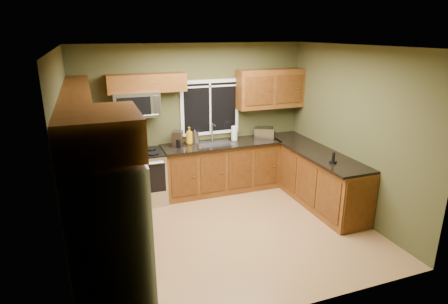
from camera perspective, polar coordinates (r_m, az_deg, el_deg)
floor at (r=5.80m, az=0.74°, el=-11.94°), size 4.20×4.20×0.00m
ceiling at (r=5.04m, az=0.87°, el=15.76°), size 4.20×4.20×0.00m
back_wall at (r=6.92m, az=-4.54°, el=5.01°), size 4.20×0.00×4.20m
front_wall at (r=3.74m, az=10.72°, el=-6.69°), size 4.20×0.00×4.20m
left_wall at (r=4.96m, az=-22.54°, el=-1.60°), size 0.00×3.60×3.60m
right_wall at (r=6.30m, az=18.98°, el=2.78°), size 0.00×3.60×3.60m
window at (r=6.94m, az=-2.14°, el=6.81°), size 1.12×0.03×1.02m
base_cabinets_left at (r=5.72m, az=-18.33°, el=-8.29°), size 0.60×2.65×0.90m
countertop_left at (r=5.54m, az=-18.54°, el=-3.89°), size 0.65×2.65×0.04m
base_cabinets_back at (r=7.02m, az=-0.43°, el=-2.41°), size 2.17×0.60×0.90m
countertop_back at (r=6.85m, az=-0.37°, el=1.21°), size 2.17×0.65×0.04m
base_cabinets_peninsula at (r=6.81m, az=13.42°, el=-3.58°), size 0.60×2.52×0.90m
countertop_peninsula at (r=6.65m, az=13.49°, el=0.18°), size 0.65×2.50×0.04m
upper_cabinets_left at (r=5.28m, az=-21.28°, el=5.45°), size 0.33×2.65×0.72m
upper_cabinets_back_left at (r=6.46m, az=-11.68°, el=10.27°), size 1.30×0.33×0.30m
upper_cabinets_back_right at (r=7.19m, az=7.07°, el=9.56°), size 1.30×0.33×0.72m
upper_cabinet_over_fridge at (r=3.51m, az=-18.54°, el=2.80°), size 0.72×0.90×0.38m
refrigerator at (r=3.94m, az=-16.87°, el=-13.26°), size 0.74×0.90×1.80m
range at (r=6.67m, az=-12.30°, el=-3.79°), size 0.76×0.69×0.94m
microwave at (r=6.46m, az=-13.21°, el=7.10°), size 0.76×0.41×0.42m
sink at (r=6.82m, az=-1.33°, el=1.42°), size 0.60×0.42×0.36m
toaster_oven at (r=7.11m, az=6.08°, el=2.85°), size 0.44×0.40×0.22m
coffee_maker at (r=6.66m, az=-7.06°, el=1.93°), size 0.23×0.27×0.28m
kettle at (r=6.81m, az=-4.49°, el=2.32°), size 0.18×0.18×0.27m
paper_towel_roll at (r=7.01m, az=1.58°, el=2.89°), size 0.13×0.13×0.29m
soap_bottle_a at (r=6.78m, az=-5.31°, el=2.52°), size 0.13×0.13×0.32m
soap_bottle_c at (r=6.88m, az=-4.51°, el=2.18°), size 0.16×0.16×0.18m
cordless_phone at (r=6.02m, az=16.29°, el=-1.16°), size 0.10×0.10×0.18m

